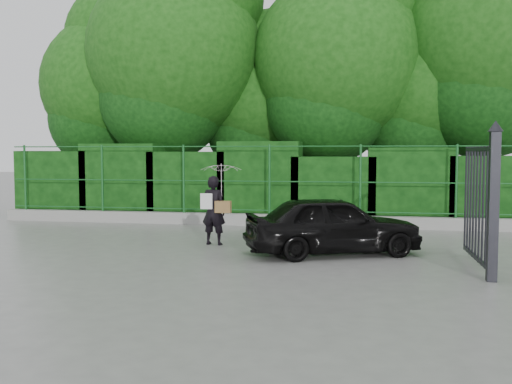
# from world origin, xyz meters

# --- Properties ---
(ground) EXTENTS (80.00, 80.00, 0.00)m
(ground) POSITION_xyz_m (0.00, 0.00, 0.00)
(ground) COLOR gray
(kerb) EXTENTS (14.00, 0.25, 0.30)m
(kerb) POSITION_xyz_m (0.00, 4.50, 0.15)
(kerb) COLOR #9E9E99
(kerb) RESTS_ON ground
(fence) EXTENTS (14.13, 0.06, 1.80)m
(fence) POSITION_xyz_m (0.22, 4.50, 1.20)
(fence) COLOR #195A23
(fence) RESTS_ON kerb
(hedge) EXTENTS (14.20, 1.20, 2.19)m
(hedge) POSITION_xyz_m (-0.11, 5.50, 0.99)
(hedge) COLOR black
(hedge) RESTS_ON ground
(trees) EXTENTS (17.10, 6.15, 8.08)m
(trees) POSITION_xyz_m (1.14, 7.74, 4.62)
(trees) COLOR black
(trees) RESTS_ON ground
(gate) EXTENTS (0.22, 2.33, 2.36)m
(gate) POSITION_xyz_m (4.60, -0.72, 1.19)
(gate) COLOR black
(gate) RESTS_ON ground
(woman) EXTENTS (0.85, 0.85, 1.68)m
(woman) POSITION_xyz_m (-0.16, 1.36, 1.11)
(woman) COLOR black
(woman) RESTS_ON ground
(car) EXTENTS (3.51, 2.46, 1.11)m
(car) POSITION_xyz_m (2.19, 0.64, 0.56)
(car) COLOR black
(car) RESTS_ON ground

